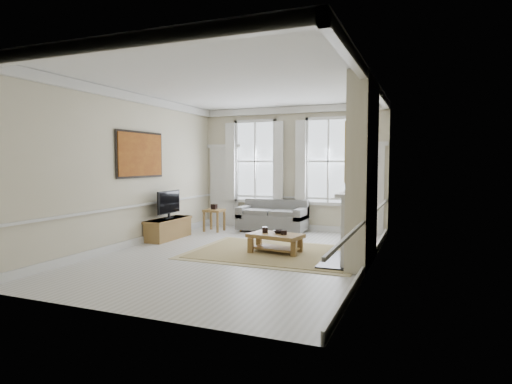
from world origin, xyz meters
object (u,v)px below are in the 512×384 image
at_px(sofa, 273,218).
at_px(side_table, 214,213).
at_px(coffee_table, 275,238).
at_px(tv_stand, 168,229).

relative_size(sofa, side_table, 3.06).
relative_size(side_table, coffee_table, 0.51).
bearing_deg(side_table, sofa, 21.10).
xyz_separation_m(sofa, tv_stand, (-1.98, -2.06, -0.11)).
xyz_separation_m(sofa, coffee_table, (1.00, -2.64, -0.03)).
distance_m(sofa, side_table, 1.61).
bearing_deg(sofa, coffee_table, -69.30).
bearing_deg(side_table, coffee_table, -39.61).
relative_size(coffee_table, tv_stand, 0.83).
bearing_deg(side_table, tv_stand, -108.28).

